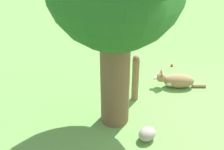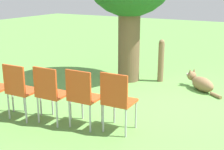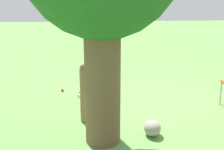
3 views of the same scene
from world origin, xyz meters
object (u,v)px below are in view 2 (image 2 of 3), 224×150
Objects in this scene: red_chair_0 at (117,98)px; red_chair_1 at (83,94)px; red_chair_3 at (20,88)px; red_chair_2 at (50,91)px; dog at (200,83)px; fence_post at (161,60)px.

red_chair_0 is 1.00× the size of red_chair_1.
red_chair_3 is at bearing 100.95° from red_chair_1.
dog is at bearing -31.32° from red_chair_2.
dog is 0.94× the size of fence_post.
red_chair_1 is at bearing -79.05° from red_chair_2.
red_chair_1 reaches higher than dog.
red_chair_0 is 1.11m from red_chair_2.
dog is 1.06m from fence_post.
fence_post is 1.04× the size of red_chair_3.
red_chair_3 is at bearing 91.65° from dog.
fence_post is (0.17, 0.98, 0.35)m from dog.
red_chair_1 is 1.00× the size of red_chair_3.
fence_post is 3.15m from red_chair_2.
fence_post is 2.87m from red_chair_0.
fence_post is 1.04× the size of red_chair_1.
red_chair_0 is at bearing 115.54° from dog.
red_chair_2 is at bearing 100.95° from red_chair_0.
fence_post reaches higher than dog.
dog is at bearing -23.44° from red_chair_1.
red_chair_3 is at bearing 100.95° from red_chair_2.
red_chair_3 is at bearing 100.95° from red_chair_0.
fence_post is at bearing -14.00° from red_chair_2.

